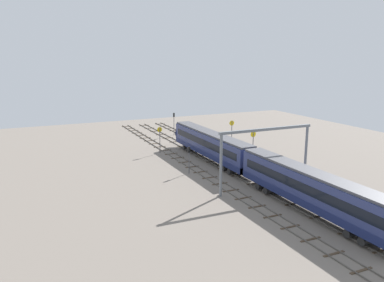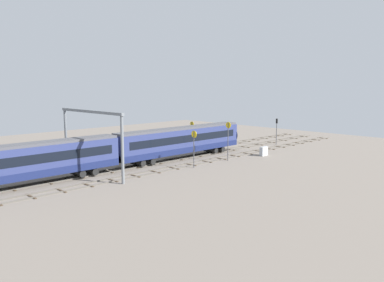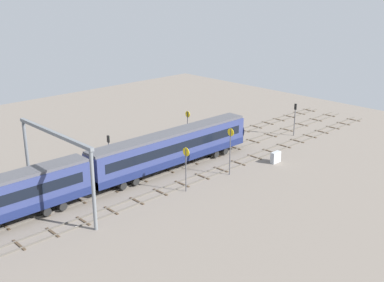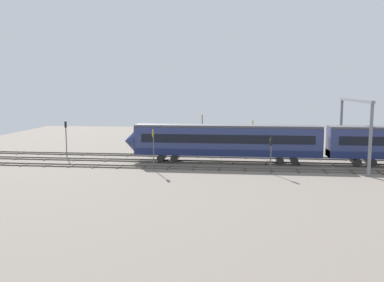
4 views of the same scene
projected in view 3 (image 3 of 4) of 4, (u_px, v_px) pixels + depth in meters
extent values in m
plane|color=slate|center=(168.00, 170.00, 61.31)|extent=(96.35, 96.35, 0.00)
cube|color=#59544C|center=(197.00, 182.00, 57.71)|extent=(80.35, 0.07, 0.16)
cube|color=#59544C|center=(188.00, 178.00, 58.69)|extent=(80.35, 0.07, 0.16)
cube|color=#473828|center=(19.00, 245.00, 43.89)|extent=(0.24, 2.40, 0.08)
cube|color=#473828|center=(53.00, 232.00, 46.10)|extent=(0.24, 2.40, 0.08)
cube|color=#473828|center=(83.00, 221.00, 48.30)|extent=(0.24, 2.40, 0.08)
cube|color=#473828|center=(111.00, 210.00, 50.50)|extent=(0.24, 2.40, 0.08)
cube|color=#473828|center=(137.00, 201.00, 52.70)|extent=(0.24, 2.40, 0.08)
cube|color=#473828|center=(160.00, 192.00, 54.91)|extent=(0.24, 2.40, 0.08)
cube|color=#473828|center=(182.00, 184.00, 57.11)|extent=(0.24, 2.40, 0.08)
cube|color=#473828|center=(202.00, 176.00, 59.31)|extent=(0.24, 2.40, 0.08)
cube|color=#473828|center=(221.00, 169.00, 61.52)|extent=(0.24, 2.40, 0.08)
cube|color=#473828|center=(238.00, 163.00, 63.72)|extent=(0.24, 2.40, 0.08)
cube|color=#473828|center=(255.00, 157.00, 65.92)|extent=(0.24, 2.40, 0.08)
cube|color=#473828|center=(270.00, 151.00, 68.13)|extent=(0.24, 2.40, 0.08)
cube|color=#473828|center=(284.00, 146.00, 70.33)|extent=(0.24, 2.40, 0.08)
cube|color=#473828|center=(297.00, 141.00, 72.53)|extent=(0.24, 2.40, 0.08)
cube|color=#473828|center=(310.00, 136.00, 74.74)|extent=(0.24, 2.40, 0.08)
cube|color=#473828|center=(322.00, 132.00, 76.94)|extent=(0.24, 2.40, 0.08)
cube|color=#473828|center=(333.00, 128.00, 79.14)|extent=(0.24, 2.40, 0.08)
cube|color=#473828|center=(343.00, 124.00, 81.34)|extent=(0.24, 2.40, 0.08)
cube|color=#473828|center=(353.00, 120.00, 83.55)|extent=(0.24, 2.40, 0.08)
cube|color=#59544C|center=(171.00, 171.00, 60.79)|extent=(80.35, 0.07, 0.16)
cube|color=#59544C|center=(164.00, 168.00, 61.77)|extent=(80.35, 0.07, 0.16)
cube|color=#473828|center=(4.00, 226.00, 47.38)|extent=(0.24, 2.40, 0.08)
cube|color=#473828|center=(44.00, 212.00, 50.16)|extent=(0.24, 2.40, 0.08)
cube|color=#473828|center=(80.00, 200.00, 52.95)|extent=(0.24, 2.40, 0.08)
cube|color=#473828|center=(112.00, 189.00, 55.73)|extent=(0.24, 2.40, 0.08)
cube|color=#473828|center=(141.00, 179.00, 58.51)|extent=(0.24, 2.40, 0.08)
cube|color=#473828|center=(168.00, 170.00, 61.30)|extent=(0.24, 2.40, 0.08)
cube|color=#473828|center=(192.00, 162.00, 64.08)|extent=(0.24, 2.40, 0.08)
cube|color=#473828|center=(214.00, 154.00, 66.86)|extent=(0.24, 2.40, 0.08)
cube|color=#473828|center=(234.00, 147.00, 69.64)|extent=(0.24, 2.40, 0.08)
cube|color=#473828|center=(253.00, 141.00, 72.43)|extent=(0.24, 2.40, 0.08)
cube|color=#473828|center=(271.00, 135.00, 75.21)|extent=(0.24, 2.40, 0.08)
cube|color=#473828|center=(287.00, 130.00, 77.99)|extent=(0.24, 2.40, 0.08)
cube|color=#473828|center=(302.00, 125.00, 80.78)|extent=(0.24, 2.40, 0.08)
cube|color=#473828|center=(316.00, 120.00, 83.56)|extent=(0.24, 2.40, 0.08)
cube|color=#473828|center=(329.00, 115.00, 86.34)|extent=(0.24, 2.40, 0.08)
cube|color=#59544C|center=(149.00, 162.00, 63.88)|extent=(80.35, 0.07, 0.16)
cube|color=#59544C|center=(142.00, 159.00, 64.86)|extent=(80.35, 0.07, 0.16)
cube|color=#473828|center=(24.00, 199.00, 53.19)|extent=(0.24, 2.40, 0.08)
cube|color=#473828|center=(49.00, 191.00, 55.23)|extent=(0.24, 2.40, 0.08)
cube|color=#473828|center=(73.00, 183.00, 57.26)|extent=(0.24, 2.40, 0.08)
cube|color=#473828|center=(96.00, 176.00, 59.30)|extent=(0.24, 2.40, 0.08)
cube|color=#473828|center=(117.00, 170.00, 61.33)|extent=(0.24, 2.40, 0.08)
cube|color=#473828|center=(136.00, 164.00, 63.36)|extent=(0.24, 2.40, 0.08)
cube|color=#473828|center=(154.00, 158.00, 65.40)|extent=(0.24, 2.40, 0.08)
cube|color=#473828|center=(171.00, 153.00, 67.43)|extent=(0.24, 2.40, 0.08)
cube|color=#473828|center=(188.00, 148.00, 69.46)|extent=(0.24, 2.40, 0.08)
cube|color=#473828|center=(203.00, 143.00, 71.50)|extent=(0.24, 2.40, 0.08)
cube|color=#473828|center=(217.00, 139.00, 73.53)|extent=(0.24, 2.40, 0.08)
cube|color=#473828|center=(231.00, 134.00, 75.56)|extent=(0.24, 2.40, 0.08)
cube|color=#473828|center=(244.00, 130.00, 77.60)|extent=(0.24, 2.40, 0.08)
cube|color=#473828|center=(256.00, 127.00, 79.63)|extent=(0.24, 2.40, 0.08)
cube|color=#473828|center=(268.00, 123.00, 81.67)|extent=(0.24, 2.40, 0.08)
cube|color=#473828|center=(279.00, 120.00, 83.70)|extent=(0.24, 2.40, 0.08)
cube|color=#473828|center=(289.00, 116.00, 85.73)|extent=(0.24, 2.40, 0.08)
cube|color=#473828|center=(299.00, 113.00, 87.77)|extent=(0.24, 2.40, 0.08)
cube|color=#473828|center=(309.00, 110.00, 89.80)|extent=(0.24, 2.40, 0.08)
cube|color=navy|center=(172.00, 148.00, 60.96)|extent=(24.00, 2.90, 3.60)
cube|color=navy|center=(172.00, 158.00, 61.38)|extent=(24.00, 2.94, 0.90)
cube|color=#4C4C51|center=(172.00, 133.00, 60.35)|extent=(24.00, 2.50, 0.30)
cube|color=black|center=(180.00, 147.00, 59.82)|extent=(22.00, 0.04, 1.10)
cube|color=black|center=(165.00, 142.00, 61.82)|extent=(22.00, 0.04, 1.10)
cylinder|color=black|center=(117.00, 183.00, 56.01)|extent=(0.90, 2.70, 0.90)
cylinder|color=black|center=(129.00, 179.00, 57.20)|extent=(0.90, 2.70, 0.90)
cylinder|color=black|center=(210.00, 152.00, 66.12)|extent=(0.90, 2.70, 0.90)
cylinder|color=black|center=(219.00, 149.00, 67.31)|extent=(0.90, 2.70, 0.90)
cylinder|color=black|center=(41.00, 208.00, 49.80)|extent=(0.90, 2.70, 0.90)
cylinder|color=black|center=(57.00, 203.00, 50.99)|extent=(0.90, 2.70, 0.90)
cone|color=navy|center=(239.00, 129.00, 69.44)|extent=(1.60, 3.24, 3.24)
cylinder|color=slate|center=(93.00, 191.00, 45.46)|extent=(0.36, 0.36, 8.02)
cylinder|color=slate|center=(27.00, 156.00, 54.74)|extent=(0.36, 0.36, 8.02)
cube|color=slate|center=(54.00, 133.00, 48.79)|extent=(0.40, 14.14, 0.35)
cylinder|color=#4C4C51|center=(186.00, 170.00, 54.45)|extent=(0.12, 0.12, 5.18)
cylinder|color=yellow|center=(186.00, 152.00, 53.81)|extent=(0.05, 1.01, 1.01)
cube|color=black|center=(186.00, 152.00, 53.83)|extent=(0.02, 0.45, 0.12)
cylinder|color=#4C4C51|center=(188.00, 128.00, 70.82)|extent=(0.12, 0.12, 4.83)
cylinder|color=yellow|center=(188.00, 114.00, 70.22)|extent=(0.05, 0.91, 0.91)
cube|color=black|center=(188.00, 114.00, 70.24)|extent=(0.02, 0.41, 0.12)
cylinder|color=#4C4C51|center=(230.00, 152.00, 59.07)|extent=(0.12, 0.12, 5.89)
cylinder|color=yellow|center=(231.00, 132.00, 58.31)|extent=(0.05, 0.97, 0.97)
cube|color=black|center=(231.00, 132.00, 58.33)|extent=(0.02, 0.43, 0.12)
cylinder|color=#4C4C51|center=(294.00, 123.00, 74.54)|extent=(0.14, 0.14, 4.15)
cube|color=black|center=(296.00, 107.00, 73.75)|extent=(0.20, 0.32, 0.90)
sphere|color=red|center=(296.00, 105.00, 73.76)|extent=(0.20, 0.20, 0.20)
sphere|color=#262626|center=(296.00, 108.00, 73.89)|extent=(0.20, 0.20, 0.20)
cylinder|color=#4C4C51|center=(109.00, 154.00, 62.26)|extent=(0.14, 0.14, 3.23)
cube|color=black|center=(108.00, 139.00, 61.61)|extent=(0.20, 0.32, 0.90)
sphere|color=green|center=(109.00, 137.00, 61.62)|extent=(0.20, 0.20, 0.20)
sphere|color=#262626|center=(109.00, 140.00, 61.75)|extent=(0.20, 0.20, 0.20)
cube|color=#B2B7BC|center=(276.00, 157.00, 63.75)|extent=(1.51, 0.62, 1.47)
cube|color=#333333|center=(279.00, 154.00, 64.18)|extent=(0.02, 0.44, 0.24)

